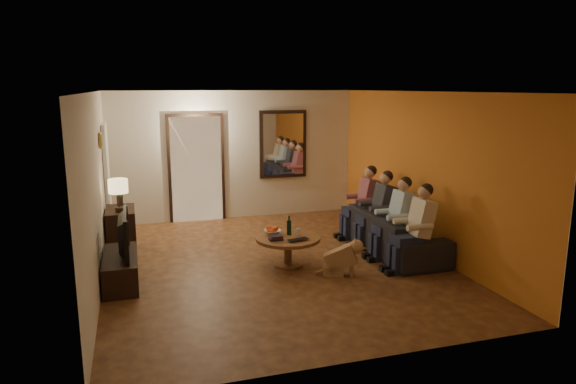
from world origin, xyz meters
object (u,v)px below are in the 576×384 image
object	(u,v)px
coffee_table	(288,251)
laptop	(300,241)
dresser	(122,231)
tv	(118,234)
wine_bottle	(289,225)
bowl	(273,232)
dog	(341,257)
person_b	(397,221)
sofa	(393,232)
person_d	(364,205)
person_a	(417,231)
tv_stand	(121,269)
table_lamp	(119,195)
person_c	(380,212)

from	to	relation	value
coffee_table	laptop	xyz separation A→B (m)	(0.10, -0.28, 0.24)
dresser	coffee_table	distance (m)	2.80
tv	laptop	xyz separation A→B (m)	(2.52, -0.25, -0.24)
tv	wine_bottle	size ratio (longest dim) A/B	3.30
dresser	wine_bottle	size ratio (longest dim) A/B	2.64
bowl	wine_bottle	bearing A→B (deg)	-27.55
dog	person_b	bearing A→B (deg)	45.01
sofa	person_b	bearing A→B (deg)	161.85
coffee_table	bowl	size ratio (longest dim) A/B	3.79
coffee_table	wine_bottle	world-z (taller)	wine_bottle
tv	coffee_table	distance (m)	2.47
coffee_table	person_d	bearing A→B (deg)	30.82
person_a	dog	bearing A→B (deg)	173.76
tv_stand	wine_bottle	distance (m)	2.50
person_a	person_d	bearing A→B (deg)	90.00
table_lamp	person_c	distance (m)	4.25
coffee_table	sofa	bearing A→B (deg)	4.43
person_b	laptop	world-z (taller)	person_b
person_d	coffee_table	distance (m)	2.07
table_lamp	tv_stand	xyz separation A→B (m)	(0.00, -1.21, -0.79)
dresser	sofa	world-z (taller)	dresser
table_lamp	dog	size ratio (longest dim) A/B	0.96
table_lamp	person_d	xyz separation A→B (m)	(4.17, -0.14, -0.40)
dresser	sofa	distance (m)	4.45
tv	sofa	bearing A→B (deg)	-87.69
tv	person_c	world-z (taller)	person_c
person_b	bowl	xyz separation A→B (m)	(-1.93, 0.38, -0.12)
bowl	tv_stand	bearing A→B (deg)	-173.65
laptop	person_a	bearing A→B (deg)	-30.86
tv	person_c	size ratio (longest dim) A/B	0.85
tv	person_a	bearing A→B (deg)	-99.90
dresser	bowl	bearing A→B (deg)	-27.84
coffee_table	laptop	bearing A→B (deg)	-70.35
sofa	tv_stand	bearing A→B (deg)	92.60
wine_bottle	person_c	bearing A→B (deg)	11.42
dog	bowl	size ratio (longest dim) A/B	2.16
person_d	coffee_table	size ratio (longest dim) A/B	1.22
person_d	laptop	world-z (taller)	person_d
tv	person_b	bearing A→B (deg)	-91.75
person_a	dog	xyz separation A→B (m)	(-1.15, 0.13, -0.32)
table_lamp	wine_bottle	bearing A→B (deg)	-23.68
laptop	tv_stand	bearing A→B (deg)	159.59
person_a	laptop	bearing A→B (deg)	163.87
dresser	wine_bottle	xyz separation A→B (m)	(2.47, -1.30, 0.24)
person_b	bowl	size ratio (longest dim) A/B	4.63
person_c	coffee_table	xyz separation A→B (m)	(-1.75, -0.44, -0.38)
sofa	wine_bottle	size ratio (longest dim) A/B	7.23
dresser	person_a	bearing A→B (deg)	-27.39
bowl	table_lamp	bearing A→B (deg)	156.73
sofa	person_c	size ratio (longest dim) A/B	1.87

